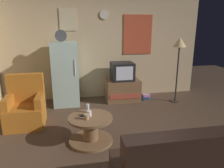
# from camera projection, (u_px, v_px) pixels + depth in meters

# --- Properties ---
(ground_plane) EXTENTS (12.00, 12.00, 0.00)m
(ground_plane) POSITION_uv_depth(u_px,v_px,m) (123.00, 142.00, 3.54)
(ground_plane) COLOR #4C3828
(wall_with_art) EXTENTS (5.20, 0.12, 2.72)m
(wall_with_art) POSITION_uv_depth(u_px,v_px,m) (102.00, 45.00, 5.50)
(wall_with_art) COLOR #D1B284
(wall_with_art) RESTS_ON ground_plane
(fridge) EXTENTS (0.60, 0.62, 1.77)m
(fridge) POSITION_uv_depth(u_px,v_px,m) (66.00, 74.00, 5.05)
(fridge) COLOR silver
(fridge) RESTS_ON ground_plane
(tv_stand) EXTENTS (0.84, 0.53, 0.54)m
(tv_stand) POSITION_uv_depth(u_px,v_px,m) (123.00, 90.00, 5.43)
(tv_stand) COLOR brown
(tv_stand) RESTS_ON ground_plane
(crt_tv) EXTENTS (0.54, 0.51, 0.44)m
(crt_tv) POSITION_uv_depth(u_px,v_px,m) (122.00, 71.00, 5.29)
(crt_tv) COLOR black
(crt_tv) RESTS_ON tv_stand
(standing_lamp) EXTENTS (0.32, 0.32, 1.59)m
(standing_lamp) POSITION_uv_depth(u_px,v_px,m) (179.00, 47.00, 5.06)
(standing_lamp) COLOR #332D28
(standing_lamp) RESTS_ON ground_plane
(coffee_table) EXTENTS (0.72, 0.72, 0.44)m
(coffee_table) POSITION_uv_depth(u_px,v_px,m) (91.00, 129.00, 3.49)
(coffee_table) COLOR brown
(coffee_table) RESTS_ON ground_plane
(wine_glass) EXTENTS (0.05, 0.05, 0.15)m
(wine_glass) POSITION_uv_depth(u_px,v_px,m) (88.00, 108.00, 3.59)
(wine_glass) COLOR silver
(wine_glass) RESTS_ON coffee_table
(mug_ceramic_white) EXTENTS (0.08, 0.08, 0.09)m
(mug_ceramic_white) POSITION_uv_depth(u_px,v_px,m) (89.00, 113.00, 3.45)
(mug_ceramic_white) COLOR silver
(mug_ceramic_white) RESTS_ON coffee_table
(mug_ceramic_tan) EXTENTS (0.08, 0.08, 0.09)m
(mug_ceramic_tan) POSITION_uv_depth(u_px,v_px,m) (87.00, 117.00, 3.33)
(mug_ceramic_tan) COLOR tan
(mug_ceramic_tan) RESTS_ON coffee_table
(remote_control) EXTENTS (0.15, 0.10, 0.02)m
(remote_control) POSITION_uv_depth(u_px,v_px,m) (85.00, 116.00, 3.44)
(remote_control) COLOR black
(remote_control) RESTS_ON coffee_table
(armchair) EXTENTS (0.68, 0.68, 0.96)m
(armchair) POSITION_uv_depth(u_px,v_px,m) (26.00, 108.00, 4.09)
(armchair) COLOR #B2661E
(armchair) RESTS_ON ground_plane
(book_stack) EXTENTS (0.22, 0.18, 0.15)m
(book_stack) POSITION_uv_depth(u_px,v_px,m) (146.00, 97.00, 5.54)
(book_stack) COLOR #485461
(book_stack) RESTS_ON ground_plane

